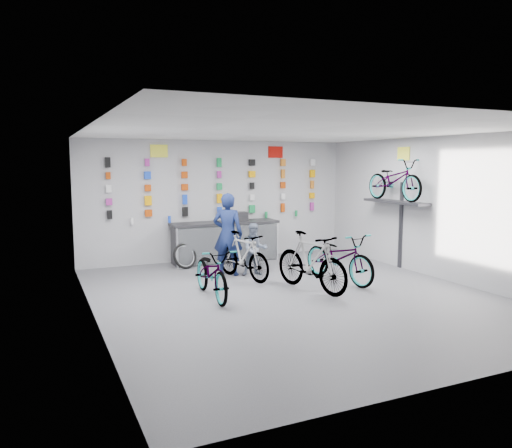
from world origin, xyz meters
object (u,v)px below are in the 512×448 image
bike_right (339,257)px  bike_service (243,256)px  bike_center (311,262)px  clerk (228,234)px  customer (255,249)px  bike_left (212,273)px  counter (225,242)px

bike_right → bike_service: bike_right is taller
bike_right → bike_center: bearing=-165.7°
clerk → customer: size_ratio=1.58×
bike_center → clerk: 2.17m
bike_right → clerk: clerk is taller
bike_left → bike_right: bike_right is taller
clerk → bike_right: bearing=176.2°
bike_service → customer: bearing=17.1°
bike_center → clerk: clerk is taller
bike_service → clerk: clerk is taller
counter → clerk: size_ratio=1.50×
bike_left → bike_center: bike_center is taller
bike_center → customer: (-0.44, 1.66, 0.01)m
bike_service → customer: size_ratio=1.47×
counter → customer: bearing=-88.2°
bike_center → clerk: bearing=103.1°
bike_right → customer: (-1.35, 1.25, 0.06)m
bike_service → clerk: 0.66m
bike_left → bike_service: size_ratio=1.06×
counter → bike_left: (-1.41, -3.04, -0.02)m
customer → bike_left: bearing=-123.7°
bike_left → customer: (1.47, 1.36, 0.10)m
counter → bike_right: size_ratio=1.38×
bike_left → bike_center: 1.93m
counter → bike_center: size_ratio=1.44×
bike_center → bike_right: 1.00m
bike_center → customer: 1.72m
clerk → customer: bearing=-170.8°
bike_center → bike_service: (-0.82, 1.42, -0.06)m
bike_service → clerk: size_ratio=0.93×
clerk → counter: bearing=-73.4°
counter → bike_service: (-0.33, -1.92, 0.02)m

